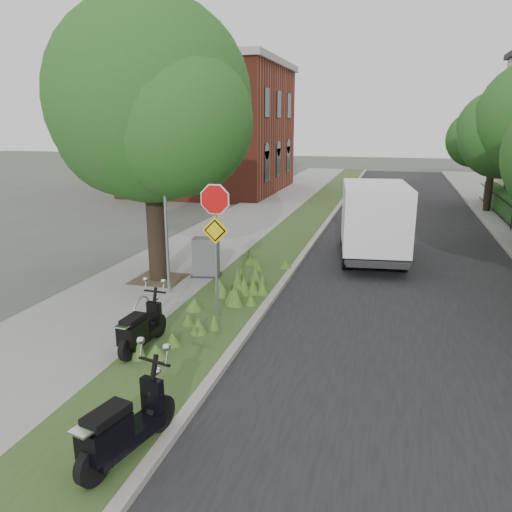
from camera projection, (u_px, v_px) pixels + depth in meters
The scene contains 16 objects.
ground at pixel (269, 337), 10.82m from camera, with size 120.00×120.00×0.00m, color #4C5147.
sidewalk_near at pixel (230, 230), 21.21m from camera, with size 3.50×60.00×0.12m, color gray.
verge at pixel (293, 234), 20.50m from camera, with size 2.00×60.00×0.12m, color #324A20.
kerb_near at pixel (318, 236), 20.23m from camera, with size 0.20×60.00×0.13m, color #9E9991.
road at pixel (407, 242), 19.34m from camera, with size 7.00×60.00×0.01m, color black.
kerb_far at pixel (506, 247), 18.41m from camera, with size 0.20×60.00×0.13m, color #9E9991.
street_tree_main at pixel (148, 111), 13.30m from camera, with size 6.21×5.54×7.66m.
bare_post at pixel (166, 219), 12.78m from camera, with size 0.08×0.08×4.00m.
bike_hoop at pixel (142, 313), 10.84m from camera, with size 0.06×0.78×0.77m.
sign_assembly at pixel (215, 223), 11.13m from camera, with size 0.94×0.08×3.22m.
brick_building at pixel (211, 127), 32.66m from camera, with size 9.40×10.40×8.30m.
far_tree_c at pixel (494, 134), 24.76m from camera, with size 4.37×3.89×5.93m.
scooter_near at pixel (138, 333), 9.78m from camera, with size 0.39×1.66×0.79m.
scooter_far at pixel (118, 435), 6.53m from camera, with size 0.65×1.82×0.88m.
box_truck at pixel (373, 218), 16.55m from camera, with size 2.51×5.11×2.22m.
utility_cabinet at pixel (206, 258), 14.63m from camera, with size 0.96×0.74×1.14m.
Camera 1 is at (2.43, -9.70, 4.51)m, focal length 35.00 mm.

